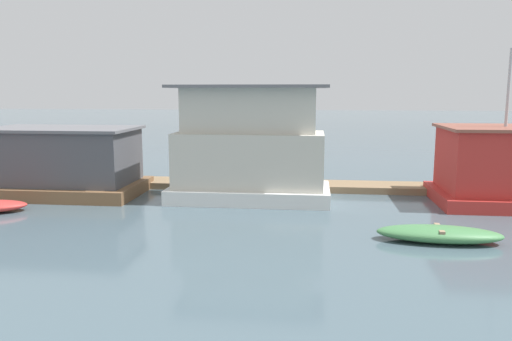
% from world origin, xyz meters
% --- Properties ---
extents(ground_plane, '(200.00, 200.00, 0.00)m').
position_xyz_m(ground_plane, '(0.00, 0.00, 0.00)').
color(ground_plane, '#475B66').
extents(dock_walkway, '(33.80, 1.83, 0.30)m').
position_xyz_m(dock_walkway, '(0.00, 2.53, 0.15)').
color(dock_walkway, '#846B4C').
rests_on(dock_walkway, ground_plane).
extents(houseboat_brown, '(6.78, 4.08, 2.95)m').
position_xyz_m(houseboat_brown, '(-8.64, 0.17, 1.40)').
color(houseboat_brown, brown).
rests_on(houseboat_brown, ground_plane).
extents(houseboat_white, '(6.60, 3.26, 4.75)m').
position_xyz_m(houseboat_white, '(-0.38, -0.02, 2.11)').
color(houseboat_white, white).
rests_on(houseboat_white, ground_plane).
extents(houseboat_red, '(5.38, 4.19, 6.15)m').
position_xyz_m(houseboat_red, '(9.87, 0.35, 1.50)').
color(houseboat_red, red).
rests_on(houseboat_red, ground_plane).
extents(dinghy_green, '(3.76, 1.47, 0.49)m').
position_xyz_m(dinghy_green, '(6.05, -5.25, 0.24)').
color(dinghy_green, '#47844C').
rests_on(dinghy_green, ground_plane).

